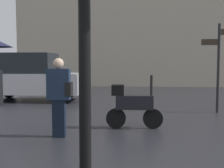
{
  "coord_description": "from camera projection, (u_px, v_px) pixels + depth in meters",
  "views": [
    {
      "loc": [
        -0.07,
        -2.89,
        1.51
      ],
      "look_at": [
        -0.52,
        4.18,
        0.98
      ],
      "focal_mm": 44.85,
      "sensor_mm": 36.0,
      "label": 1
    }
  ],
  "objects": [
    {
      "name": "parked_scooter",
      "position": [
        133.0,
        105.0,
        6.45
      ],
      "size": [
        1.31,
        0.32,
        1.23
      ],
      "rotation": [
        0.0,
        0.0,
        0.0
      ],
      "color": "black",
      "rests_on": "ground"
    },
    {
      "name": "street_signpost",
      "position": [
        219.0,
        59.0,
        8.42
      ],
      "size": [
        1.08,
        0.08,
        2.69
      ],
      "color": "black",
      "rests_on": "ground"
    },
    {
      "name": "parked_car_left",
      "position": [
        30.0,
        77.0,
        11.2
      ],
      "size": [
        4.06,
        1.95,
        1.9
      ],
      "rotation": [
        0.0,
        0.0,
        -0.14
      ],
      "color": "silver",
      "rests_on": "ground"
    },
    {
      "name": "pedestrian_with_bag",
      "position": [
        60.0,
        93.0,
        5.66
      ],
      "size": [
        0.5,
        0.24,
        1.61
      ],
      "rotation": [
        0.0,
        0.0,
        4.13
      ],
      "color": "black",
      "rests_on": "ground"
    }
  ]
}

